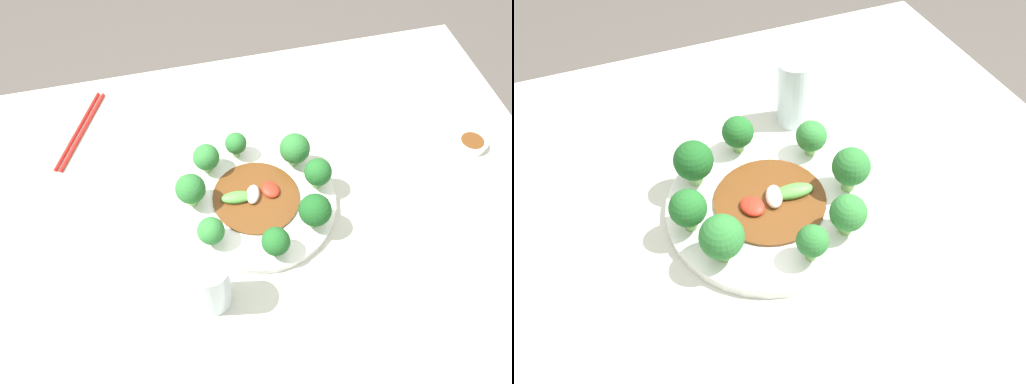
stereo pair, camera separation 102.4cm
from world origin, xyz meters
The scene contains 12 objects.
table centered at (0.00, 0.00, 0.39)m, with size 1.12×0.88×0.78m.
plate centered at (-0.04, 0.03, 0.79)m, with size 0.30×0.30×0.02m.
broccoli_east centered at (0.08, 0.03, 0.83)m, with size 0.05×0.05×0.07m.
broccoli_south centered at (-0.03, -0.09, 0.83)m, with size 0.05×0.05×0.06m.
broccoli_west centered at (-0.15, 0.04, 0.84)m, with size 0.06×0.06×0.07m.
broccoli_southwest centered at (-0.13, -0.05, 0.83)m, with size 0.05×0.05×0.06m.
broccoli_southeast centered at (0.05, -0.05, 0.84)m, with size 0.06×0.06×0.07m.
broccoli_northeast centered at (0.06, 0.09, 0.84)m, with size 0.06×0.06×0.07m.
broccoli_north centered at (-0.05, 0.14, 0.83)m, with size 0.04×0.04×0.06m.
broccoli_northwest centered at (-0.11, 0.11, 0.83)m, with size 0.05×0.05×0.06m.
stirfry_center centered at (-0.04, 0.03, 0.80)m, with size 0.16×0.16×0.02m.
drinking_glass centered at (-0.15, -0.15, 0.84)m, with size 0.06×0.06×0.12m.
Camera 2 is at (0.14, 0.46, 1.34)m, focal length 35.00 mm.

